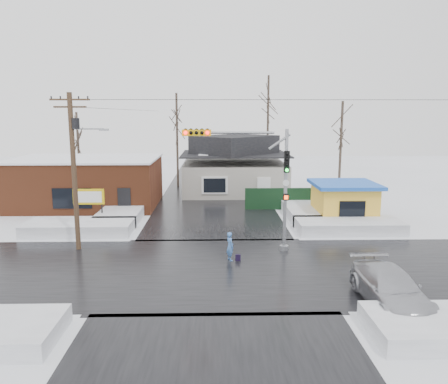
{
  "coord_description": "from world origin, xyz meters",
  "views": [
    {
      "loc": [
        -0.04,
        -21.25,
        7.84
      ],
      "look_at": [
        0.57,
        5.61,
        3.0
      ],
      "focal_mm": 35.0,
      "sensor_mm": 36.0,
      "label": 1
    }
  ],
  "objects_px": {
    "marquee_sign": "(89,198)",
    "pedestrian": "(230,247)",
    "kiosk": "(344,201)",
    "utility_pole": "(75,162)",
    "traffic_signal": "(258,173)",
    "car": "(390,289)"
  },
  "relations": [
    {
      "from": "utility_pole",
      "to": "car",
      "type": "relative_size",
      "value": 1.75
    },
    {
      "from": "traffic_signal",
      "to": "pedestrian",
      "type": "distance_m",
      "value": 4.42
    },
    {
      "from": "utility_pole",
      "to": "pedestrian",
      "type": "bearing_deg",
      "value": -14.13
    },
    {
      "from": "marquee_sign",
      "to": "pedestrian",
      "type": "xyz_separation_m",
      "value": [
        9.8,
        -8.19,
        -1.14
      ]
    },
    {
      "from": "pedestrian",
      "to": "car",
      "type": "height_order",
      "value": "pedestrian"
    },
    {
      "from": "marquee_sign",
      "to": "pedestrian",
      "type": "bearing_deg",
      "value": -39.89
    },
    {
      "from": "kiosk",
      "to": "pedestrian",
      "type": "relative_size",
      "value": 2.93
    },
    {
      "from": "utility_pole",
      "to": "traffic_signal",
      "type": "bearing_deg",
      "value": -2.95
    },
    {
      "from": "marquee_sign",
      "to": "kiosk",
      "type": "xyz_separation_m",
      "value": [
        18.5,
        0.5,
        -0.46
      ]
    },
    {
      "from": "utility_pole",
      "to": "marquee_sign",
      "type": "relative_size",
      "value": 3.53
    },
    {
      "from": "traffic_signal",
      "to": "car",
      "type": "distance_m",
      "value": 9.6
    },
    {
      "from": "car",
      "to": "pedestrian",
      "type": "bearing_deg",
      "value": 136.04
    },
    {
      "from": "pedestrian",
      "to": "car",
      "type": "bearing_deg",
      "value": -155.12
    },
    {
      "from": "traffic_signal",
      "to": "utility_pole",
      "type": "relative_size",
      "value": 0.78
    },
    {
      "from": "marquee_sign",
      "to": "kiosk",
      "type": "height_order",
      "value": "kiosk"
    },
    {
      "from": "traffic_signal",
      "to": "pedestrian",
      "type": "bearing_deg",
      "value": -134.49
    },
    {
      "from": "traffic_signal",
      "to": "utility_pole",
      "type": "height_order",
      "value": "utility_pole"
    },
    {
      "from": "utility_pole",
      "to": "marquee_sign",
      "type": "xyz_separation_m",
      "value": [
        -1.07,
        5.99,
        -3.19
      ]
    },
    {
      "from": "marquee_sign",
      "to": "kiosk",
      "type": "distance_m",
      "value": 18.51
    },
    {
      "from": "marquee_sign",
      "to": "kiosk",
      "type": "bearing_deg",
      "value": 1.55
    },
    {
      "from": "utility_pole",
      "to": "car",
      "type": "height_order",
      "value": "utility_pole"
    },
    {
      "from": "utility_pole",
      "to": "kiosk",
      "type": "bearing_deg",
      "value": 20.44
    }
  ]
}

